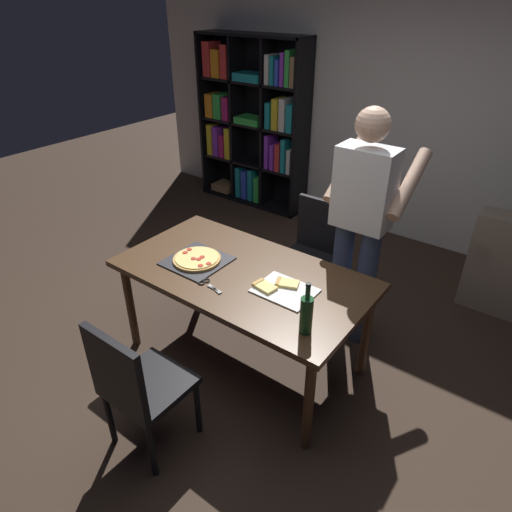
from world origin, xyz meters
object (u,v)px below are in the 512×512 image
Objects in this scene: pepperoni_pizza_on_tray at (197,260)px; kitchen_scissors at (208,284)px; person_serving_pizza at (362,219)px; wine_bottle at (306,314)px; chair_near_camera at (136,384)px; bookshelf at (252,122)px; chair_far_side at (313,247)px; dining_table at (243,281)px.

pepperoni_pizza_on_tray is 1.95× the size of kitchen_scissors.
wine_bottle is at bearing -80.35° from person_serving_pizza.
chair_near_camera is 0.73m from kitchen_scissors.
bookshelf is at bearing 142.95° from person_serving_pizza.
pepperoni_pizza_on_tray is at bearing 169.15° from wine_bottle.
kitchen_scissors is (-0.08, 0.69, 0.24)m from chair_near_camera.
bookshelf is at bearing 117.38° from chair_near_camera.
chair_far_side reaches higher than pepperoni_pizza_on_tray.
chair_near_camera is 0.51× the size of person_serving_pizza.
bookshelf is at bearing 119.46° from pepperoni_pizza_on_tray.
pepperoni_pizza_on_tray is at bearing 110.98° from chair_near_camera.
person_serving_pizza reaches higher than pepperoni_pizza_on_tray.
person_serving_pizza is (0.48, 1.66, 0.49)m from chair_near_camera.
pepperoni_pizza_on_tray is at bearing -60.54° from bookshelf.
bookshelf is 1.11× the size of person_serving_pizza.
chair_near_camera and chair_far_side have the same top height.
pepperoni_pizza_on_tray is (-0.33, 0.86, 0.25)m from chair_near_camera.
dining_table is 2.95m from bookshelf.
person_serving_pizza is (0.48, 0.72, 0.32)m from dining_table.
person_serving_pizza is at bearing 56.32° from dining_table.
pepperoni_pizza_on_tray is (-0.33, -0.08, 0.09)m from dining_table.
wine_bottle is at bearing -10.85° from pepperoni_pizza_on_tray.
dining_table is at bearing -54.15° from bookshelf.
dining_table is 0.73m from wine_bottle.
chair_far_side is 1.42m from wine_bottle.
person_serving_pizza is (2.19, -1.66, 0.01)m from bookshelf.
bookshelf is at bearing 121.95° from kitchen_scissors.
person_serving_pizza is at bearing 99.65° from wine_bottle.
bookshelf reaches higher than kitchen_scissors.
bookshelf is 3.10m from kitchen_scissors.
bookshelf is 9.85× the size of kitchen_scissors.
kitchen_scissors is (1.64, -2.63, -0.24)m from bookshelf.
chair_far_side is 0.51× the size of person_serving_pizza.
bookshelf is at bearing 125.85° from dining_table.
pepperoni_pizza_on_tray is (-0.81, -0.80, -0.23)m from person_serving_pizza.
dining_table is 0.92m from person_serving_pizza.
person_serving_pizza is 5.54× the size of wine_bottle.
chair_far_side is at bearing 155.29° from person_serving_pizza.
kitchen_scissors is at bearing 96.53° from chair_near_camera.
person_serving_pizza reaches higher than chair_far_side.
chair_near_camera is 1.79m from person_serving_pizza.
chair_far_side is 0.72m from person_serving_pizza.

